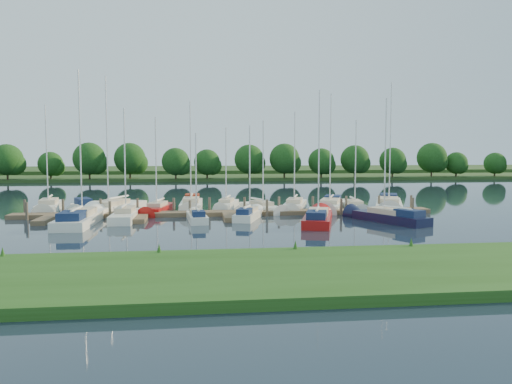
{
  "coord_description": "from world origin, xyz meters",
  "views": [
    {
      "loc": [
        -3.09,
        -39.47,
        6.17
      ],
      "look_at": [
        2.72,
        8.0,
        2.2
      ],
      "focal_mm": 35.0,
      "sensor_mm": 36.0,
      "label": 1
    }
  ],
  "objects": [
    {
      "name": "sailboat_n_8",
      "position": [
        11.11,
        11.76,
        0.32
      ],
      "size": [
        5.25,
        9.86,
        12.49
      ],
      "rotation": [
        0.0,
        0.0,
        2.77
      ],
      "color": "white",
      "rests_on": "ground"
    },
    {
      "name": "sailboat_n_7",
      "position": [
        7.25,
        11.7,
        0.28
      ],
      "size": [
        3.9,
        8.28,
        10.61
      ],
      "rotation": [
        0.0,
        0.0,
        2.85
      ],
      "color": "white",
      "rests_on": "ground"
    },
    {
      "name": "sailboat_s_5",
      "position": [
        13.49,
        1.73,
        0.33
      ],
      "size": [
        5.04,
        8.48,
        11.11
      ],
      "rotation": [
        0.0,
        0.0,
        0.43
      ],
      "color": "black",
      "rests_on": "ground"
    },
    {
      "name": "sailboat_n_9",
      "position": [
        13.39,
        10.6,
        0.27
      ],
      "size": [
        2.57,
        7.64,
        9.67
      ],
      "rotation": [
        0.0,
        0.0,
        3.02
      ],
      "color": "white",
      "rests_on": "ground"
    },
    {
      "name": "sailboat_s_1",
      "position": [
        -9.28,
        5.62,
        0.28
      ],
      "size": [
        1.96,
        7.96,
        10.35
      ],
      "rotation": [
        0.0,
        0.0,
        -0.01
      ],
      "color": "white",
      "rests_on": "ground"
    },
    {
      "name": "sailboat_n_5",
      "position": [
        0.24,
        13.9,
        0.27
      ],
      "size": [
        3.02,
        7.02,
        8.99
      ],
      "rotation": [
        0.0,
        0.0,
        2.9
      ],
      "color": "white",
      "rests_on": "ground"
    },
    {
      "name": "near_bank",
      "position": [
        0.0,
        -16.0,
        0.25
      ],
      "size": [
        90.0,
        10.0,
        0.5
      ],
      "primitive_type": "cube",
      "color": "#224B15",
      "rests_on": "ground"
    },
    {
      "name": "sailboat_s_4",
      "position": [
        7.27,
        1.72,
        0.33
      ],
      "size": [
        4.35,
        9.22,
        11.71
      ],
      "rotation": [
        0.0,
        0.0,
        -0.3
      ],
      "color": "#A9100F",
      "rests_on": "ground"
    },
    {
      "name": "sailboat_n_0",
      "position": [
        -18.1,
        13.79,
        0.28
      ],
      "size": [
        3.14,
        8.85,
        11.24
      ],
      "rotation": [
        0.0,
        0.0,
        3.29
      ],
      "color": "white",
      "rests_on": "ground"
    },
    {
      "name": "sailboat_n_2",
      "position": [
        -11.56,
        11.23,
        0.28
      ],
      "size": [
        5.92,
        10.92,
        13.91
      ],
      "rotation": [
        0.0,
        0.0,
        2.76
      ],
      "color": "white",
      "rests_on": "ground"
    },
    {
      "name": "sailboat_n_6",
      "position": [
        3.65,
        10.67,
        0.27
      ],
      "size": [
        3.95,
        7.39,
        9.55
      ],
      "rotation": [
        0.0,
        0.0,
        3.52
      ],
      "color": "white",
      "rests_on": "ground"
    },
    {
      "name": "sailboat_s_0",
      "position": [
        -12.73,
        3.89,
        0.34
      ],
      "size": [
        2.65,
        10.59,
        13.41
      ],
      "rotation": [
        0.0,
        0.0,
        -0.02
      ],
      "color": "white",
      "rests_on": "ground"
    },
    {
      "name": "mooring_pilings",
      "position": [
        0.0,
        8.43,
        0.6
      ],
      "size": [
        38.24,
        2.84,
        2.0
      ],
      "color": "#473D33",
      "rests_on": "ground"
    },
    {
      "name": "motorboat",
      "position": [
        -14.36,
        12.62,
        0.35
      ],
      "size": [
        3.44,
        5.59,
        1.69
      ],
      "rotation": [
        0.0,
        0.0,
        3.56
      ],
      "color": "white",
      "rests_on": "ground"
    },
    {
      "name": "sailboat_n_3",
      "position": [
        -6.86,
        10.7,
        0.27
      ],
      "size": [
        3.09,
        7.74,
        9.82
      ],
      "rotation": [
        0.0,
        0.0,
        2.94
      ],
      "color": "#A9100F",
      "rests_on": "ground"
    },
    {
      "name": "dock",
      "position": [
        0.0,
        7.31,
        0.2
      ],
      "size": [
        40.0,
        6.0,
        0.4
      ],
      "color": "brown",
      "rests_on": "ground"
    },
    {
      "name": "sailboat_n_4",
      "position": [
        -3.53,
        13.74,
        0.34
      ],
      "size": [
        2.46,
        9.17,
        11.71
      ],
      "rotation": [
        0.0,
        0.0,
        3.1
      ],
      "color": "white",
      "rests_on": "ground"
    },
    {
      "name": "far_shore",
      "position": [
        0.0,
        75.0,
        0.3
      ],
      "size": [
        180.0,
        30.0,
        0.6
      ],
      "primitive_type": "cube",
      "color": "#203E17",
      "rests_on": "ground"
    },
    {
      "name": "treeline",
      "position": [
        -5.8,
        62.17,
        4.03
      ],
      "size": [
        146.17,
        8.67,
        8.18
      ],
      "color": "#38281C",
      "rests_on": "ground"
    },
    {
      "name": "sailboat_s_2",
      "position": [
        -2.98,
        4.21,
        0.32
      ],
      "size": [
        1.93,
        6.23,
        8.05
      ],
      "rotation": [
        0.0,
        0.0,
        0.09
      ],
      "color": "white",
      "rests_on": "ground"
    },
    {
      "name": "sailboat_s_3",
      "position": [
        1.73,
        5.23,
        0.32
      ],
      "size": [
        3.36,
        6.82,
        8.81
      ],
      "rotation": [
        0.0,
        0.0,
        -0.32
      ],
      "color": "white",
      "rests_on": "ground"
    },
    {
      "name": "distant_hill",
      "position": [
        0.0,
        100.0,
        0.7
      ],
      "size": [
        220.0,
        40.0,
        1.4
      ],
      "primitive_type": "cube",
      "color": "#365324",
      "rests_on": "ground"
    },
    {
      "name": "ground",
      "position": [
        0.0,
        0.0,
        0.0
      ],
      "size": [
        260.0,
        260.0,
        0.0
      ],
      "primitive_type": "plane",
      "color": "#1A2635",
      "rests_on": "ground"
    },
    {
      "name": "sailboat_n_10",
      "position": [
        17.39,
        11.23,
        0.33
      ],
      "size": [
        5.78,
        10.86,
        13.78
      ],
      "rotation": [
        0.0,
        0.0,
        2.77
      ],
      "color": "white",
      "rests_on": "ground"
    }
  ]
}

